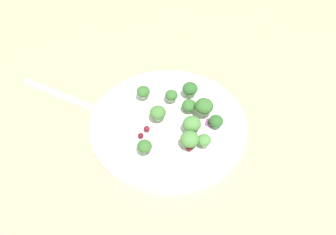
% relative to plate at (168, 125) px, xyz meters
% --- Properties ---
extents(ground_plane, '(1.80, 1.80, 0.02)m').
position_rel_plate_xyz_m(ground_plane, '(0.02, 0.02, -0.02)').
color(ground_plane, tan).
extents(plate, '(0.25, 0.25, 0.02)m').
position_rel_plate_xyz_m(plate, '(0.00, 0.00, 0.00)').
color(plate, white).
rests_on(plate, ground_plane).
extents(dressing_pool, '(0.15, 0.15, 0.00)m').
position_rel_plate_xyz_m(dressing_pool, '(-0.00, 0.00, 0.00)').
color(dressing_pool, white).
rests_on(dressing_pool, plate).
extents(broccoli_floret_0, '(0.02, 0.02, 0.02)m').
position_rel_plate_xyz_m(broccoli_floret_0, '(-0.00, -0.07, 0.02)').
color(broccoli_floret_0, '#8EB77A').
rests_on(broccoli_floret_0, plate).
extents(broccoli_floret_1, '(0.02, 0.02, 0.02)m').
position_rel_plate_xyz_m(broccoli_floret_1, '(-0.06, 0.02, 0.02)').
color(broccoli_floret_1, '#ADD18E').
rests_on(broccoli_floret_1, plate).
extents(broccoli_floret_2, '(0.03, 0.03, 0.03)m').
position_rel_plate_xyz_m(broccoli_floret_2, '(0.00, 0.07, 0.02)').
color(broccoli_floret_2, '#8EB77A').
rests_on(broccoli_floret_2, plate).
extents(broccoli_floret_3, '(0.03, 0.03, 0.03)m').
position_rel_plate_xyz_m(broccoli_floret_3, '(-0.02, -0.00, 0.02)').
color(broccoli_floret_3, '#9EC684').
rests_on(broccoli_floret_3, plate).
extents(broccoli_floret_4, '(0.02, 0.02, 0.02)m').
position_rel_plate_xyz_m(broccoli_floret_4, '(0.07, 0.03, 0.02)').
color(broccoli_floret_4, '#8EB77A').
rests_on(broccoli_floret_4, plate).
extents(broccoli_floret_5, '(0.02, 0.02, 0.02)m').
position_rel_plate_xyz_m(broccoli_floret_5, '(-0.02, 0.04, 0.02)').
color(broccoli_floret_5, '#ADD18E').
rests_on(broccoli_floret_5, plate).
extents(broccoli_floret_6, '(0.03, 0.03, 0.03)m').
position_rel_plate_xyz_m(broccoli_floret_6, '(0.04, 0.00, 0.02)').
color(broccoli_floret_6, '#9EC684').
rests_on(broccoli_floret_6, plate).
extents(broccoli_floret_7, '(0.03, 0.03, 0.03)m').
position_rel_plate_xyz_m(broccoli_floret_7, '(0.05, -0.03, 0.02)').
color(broccoli_floret_7, '#9EC684').
rests_on(broccoli_floret_7, plate).
extents(broccoli_floret_8, '(0.03, 0.03, 0.03)m').
position_rel_plate_xyz_m(broccoli_floret_8, '(0.04, 0.04, 0.03)').
color(broccoli_floret_8, '#8EB77A').
rests_on(broccoli_floret_8, plate).
extents(broccoli_floret_9, '(0.02, 0.02, 0.02)m').
position_rel_plate_xyz_m(broccoli_floret_9, '(0.01, 0.04, 0.02)').
color(broccoli_floret_9, '#8EB77A').
rests_on(broccoli_floret_9, plate).
extents(broccoli_floret_10, '(0.02, 0.02, 0.02)m').
position_rel_plate_xyz_m(broccoli_floret_10, '(0.07, -0.01, 0.02)').
color(broccoli_floret_10, '#ADD18E').
rests_on(broccoli_floret_10, plate).
extents(cranberry_0, '(0.01, 0.01, 0.01)m').
position_rel_plate_xyz_m(cranberry_0, '(-0.02, -0.05, 0.01)').
color(cranberry_0, maroon).
rests_on(cranberry_0, plate).
extents(cranberry_1, '(0.01, 0.01, 0.01)m').
position_rel_plate_xyz_m(cranberry_1, '(0.04, -0.01, 0.01)').
color(cranberry_1, maroon).
rests_on(cranberry_1, plate).
extents(cranberry_2, '(0.01, 0.01, 0.01)m').
position_rel_plate_xyz_m(cranberry_2, '(-0.02, -0.03, 0.01)').
color(cranberry_2, maroon).
rests_on(cranberry_2, plate).
extents(cranberry_3, '(0.01, 0.01, 0.01)m').
position_rel_plate_xyz_m(cranberry_3, '(0.05, -0.03, 0.01)').
color(cranberry_3, maroon).
rests_on(cranberry_3, plate).
extents(onion_bit_0, '(0.01, 0.01, 0.00)m').
position_rel_plate_xyz_m(onion_bit_0, '(-0.00, -0.06, 0.01)').
color(onion_bit_0, '#A35B93').
rests_on(onion_bit_0, plate).
extents(onion_bit_1, '(0.02, 0.02, 0.00)m').
position_rel_plate_xyz_m(onion_bit_1, '(-0.03, 0.02, 0.01)').
color(onion_bit_1, '#843D75').
rests_on(onion_bit_1, plate).
extents(onion_bit_2, '(0.02, 0.02, 0.00)m').
position_rel_plate_xyz_m(onion_bit_2, '(0.06, 0.03, 0.01)').
color(onion_bit_2, '#934C84').
rests_on(onion_bit_2, plate).
extents(fork, '(0.19, 0.03, 0.01)m').
position_rel_plate_xyz_m(fork, '(-0.17, -0.03, -0.01)').
color(fork, silver).
rests_on(fork, ground_plane).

